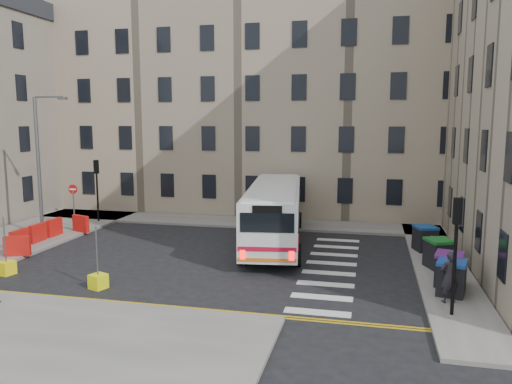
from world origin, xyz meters
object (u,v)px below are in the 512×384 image
at_px(wheelie_bin_e, 425,238).
at_px(wheelie_bin_a, 451,277).
at_px(wheelie_bin_b, 449,269).
at_px(bollard_yellow, 7,268).
at_px(bus, 275,211).
at_px(streetlamp, 38,164).
at_px(pedestrian, 449,277).
at_px(wheelie_bin_d, 440,250).
at_px(wheelie_bin_c, 439,253).
at_px(bollard_chevron, 98,281).

bearing_deg(wheelie_bin_e, wheelie_bin_a, -104.81).
relative_size(wheelie_bin_b, bollard_yellow, 2.39).
height_order(bus, bollard_yellow, bus).
bearing_deg(streetlamp, wheelie_bin_a, -13.72).
bearing_deg(pedestrian, streetlamp, -40.06).
xyz_separation_m(wheelie_bin_d, bollard_yellow, (-19.04, -5.96, -0.42)).
bearing_deg(wheelie_bin_d, wheelie_bin_a, -88.47).
bearing_deg(wheelie_bin_c, streetlamp, 154.18).
relative_size(wheelie_bin_b, bollard_chevron, 2.39).
height_order(bus, bollard_chevron, bus).
bearing_deg(wheelie_bin_b, wheelie_bin_d, 101.43).
relative_size(wheelie_bin_c, pedestrian, 0.78).
xyz_separation_m(streetlamp, bollard_chevron, (7.98, -7.42, -4.04)).
bearing_deg(streetlamp, wheelie_bin_d, -1.78).
xyz_separation_m(wheelie_bin_a, bollard_chevron, (-13.89, -2.08, -0.52)).
xyz_separation_m(pedestrian, bollard_chevron, (-13.67, -1.15, -0.82)).
xyz_separation_m(wheelie_bin_a, wheelie_bin_e, (-0.32, 6.67, -0.02)).
height_order(wheelie_bin_e, pedestrian, pedestrian).
xyz_separation_m(bus, pedestrian, (8.06, -7.83, -0.75)).
bearing_deg(bollard_yellow, pedestrian, 1.14).
xyz_separation_m(bus, wheelie_bin_c, (8.27, -3.29, -1.04)).
bearing_deg(streetlamp, wheelie_bin_e, 3.54).
bearing_deg(wheelie_bin_b, bollard_chevron, -154.01).
height_order(bus, pedestrian, bus).
bearing_deg(bollard_chevron, bus, 58.01).
relative_size(bus, wheelie_bin_a, 8.52).
bearing_deg(bollard_chevron, wheelie_bin_a, 8.52).
height_order(streetlamp, wheelie_bin_b, streetlamp).
bearing_deg(bollard_yellow, bus, 37.77).
xyz_separation_m(bus, bollard_chevron, (-5.61, -8.98, -1.57)).
distance_m(streetlamp, bollard_chevron, 11.62).
height_order(wheelie_bin_b, wheelie_bin_c, wheelie_bin_b).
distance_m(wheelie_bin_a, pedestrian, 1.00).
bearing_deg(wheelie_bin_a, pedestrian, -89.43).
relative_size(wheelie_bin_a, wheelie_bin_c, 0.94).
xyz_separation_m(wheelie_bin_d, bollard_chevron, (-14.06, -6.74, -0.42)).
bearing_deg(wheelie_bin_b, pedestrian, -84.87).
distance_m(wheelie_bin_a, wheelie_bin_d, 4.66).
relative_size(wheelie_bin_a, pedestrian, 0.73).
distance_m(bus, pedestrian, 11.26).
bearing_deg(wheelie_bin_e, streetlamp, 166.02).
relative_size(wheelie_bin_c, bollard_yellow, 2.52).
bearing_deg(bollard_yellow, wheelie_bin_c, 14.61).
bearing_deg(wheelie_bin_c, wheelie_bin_a, -111.01).
distance_m(wheelie_bin_c, wheelie_bin_e, 3.08).
relative_size(streetlamp, wheelie_bin_c, 5.39).
relative_size(streetlamp, wheelie_bin_e, 5.72).
distance_m(wheelie_bin_a, wheelie_bin_e, 6.68).
height_order(streetlamp, wheelie_bin_c, streetlamp).
bearing_deg(streetlamp, wheelie_bin_c, -4.54).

